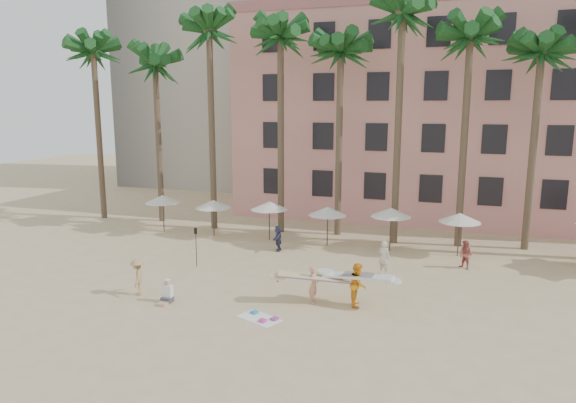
{
  "coord_description": "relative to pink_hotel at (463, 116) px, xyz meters",
  "views": [
    {
      "loc": [
        6.5,
        -18.69,
        8.88
      ],
      "look_at": [
        -1.54,
        6.0,
        4.0
      ],
      "focal_mm": 32.0,
      "sensor_mm": 36.0,
      "label": 1
    }
  ],
  "objects": [
    {
      "name": "beach_towel",
      "position": [
        -7.92,
        -25.64,
        -7.97
      ],
      "size": [
        2.05,
        1.64,
        0.14
      ],
      "color": "white",
      "rests_on": "ground"
    },
    {
      "name": "beachgoers",
      "position": [
        -8.76,
        -19.33,
        -7.15
      ],
      "size": [
        15.9,
        10.61,
        1.84
      ],
      "color": "beige",
      "rests_on": "ground"
    },
    {
      "name": "pink_hotel",
      "position": [
        0.0,
        0.0,
        0.0
      ],
      "size": [
        35.0,
        14.0,
        16.0
      ],
      "primitive_type": "cube",
      "color": "#E19889",
      "rests_on": "ground"
    },
    {
      "name": "umbrella_row",
      "position": [
        -10.0,
        -13.5,
        -5.67
      ],
      "size": [
        22.5,
        2.7,
        2.73
      ],
      "color": "#332B23",
      "rests_on": "ground"
    },
    {
      "name": "palm_row",
      "position": [
        -6.49,
        -11.0,
        4.97
      ],
      "size": [
        44.4,
        5.4,
        16.3
      ],
      "color": "brown",
      "rests_on": "ground"
    },
    {
      "name": "carrier_yellow",
      "position": [
        -6.26,
        -23.24,
        -7.01
      ],
      "size": [
        3.34,
        1.62,
        1.74
      ],
      "color": "tan",
      "rests_on": "ground"
    },
    {
      "name": "paddle",
      "position": [
        -13.89,
        -20.09,
        -6.59
      ],
      "size": [
        0.18,
        0.04,
        2.23
      ],
      "color": "black",
      "rests_on": "ground"
    },
    {
      "name": "carrier_white",
      "position": [
        -4.3,
        -22.92,
        -6.96
      ],
      "size": [
        3.19,
        1.06,
        1.96
      ],
      "color": "orange",
      "rests_on": "ground"
    },
    {
      "name": "seated_man",
      "position": [
        -12.65,
        -25.29,
        -7.63
      ],
      "size": [
        0.47,
        0.83,
        1.07
      ],
      "color": "#3F3F4C",
      "rests_on": "ground"
    },
    {
      "name": "ground",
      "position": [
        -7.0,
        -26.0,
        -8.0
      ],
      "size": [
        120.0,
        120.0,
        0.0
      ],
      "primitive_type": "plane",
      "color": "#D1B789",
      "rests_on": "ground"
    }
  ]
}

